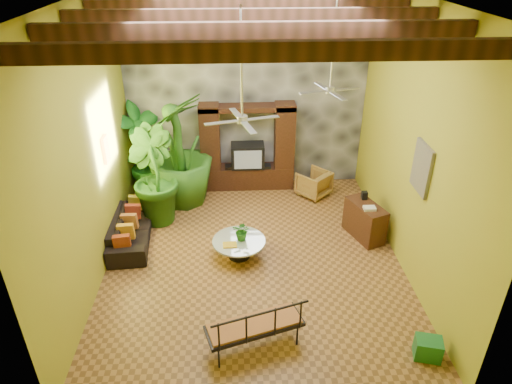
{
  "coord_description": "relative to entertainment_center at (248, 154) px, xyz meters",
  "views": [
    {
      "loc": [
        -0.36,
        -7.67,
        5.86
      ],
      "look_at": [
        0.06,
        0.2,
        1.46
      ],
      "focal_mm": 32.0,
      "sensor_mm": 36.0,
      "label": 1
    }
  ],
  "objects": [
    {
      "name": "wicker_armchair",
      "position": [
        1.68,
        -0.55,
        -0.63
      ],
      "size": [
        1.02,
        1.02,
        0.67
      ],
      "primitive_type": "imported",
      "rotation": [
        0.0,
        0.0,
        3.89
      ],
      "color": "olive",
      "rests_on": "ground"
    },
    {
      "name": "entertainment_center",
      "position": [
        0.0,
        0.0,
        0.0
      ],
      "size": [
        2.4,
        0.55,
        2.3
      ],
      "color": "black",
      "rests_on": "ground"
    },
    {
      "name": "ground",
      "position": [
        0.0,
        -3.14,
        -0.97
      ],
      "size": [
        7.0,
        7.0,
        0.0
      ],
      "primitive_type": "plane",
      "color": "brown",
      "rests_on": "ground"
    },
    {
      "name": "green_bin",
      "position": [
        2.63,
        -5.87,
        -0.79
      ],
      "size": [
        0.47,
        0.4,
        0.36
      ],
      "primitive_type": "cube",
      "rotation": [
        0.0,
        0.0,
        -0.25
      ],
      "color": "#1E722C",
      "rests_on": "ground"
    },
    {
      "name": "coffee_table",
      "position": [
        -0.3,
        -3.07,
        -0.71
      ],
      "size": [
        1.1,
        1.1,
        0.4
      ],
      "rotation": [
        0.0,
        0.0,
        0.15
      ],
      "color": "black",
      "rests_on": "ground"
    },
    {
      "name": "yellow_tray",
      "position": [
        -0.49,
        -3.24,
        -0.55
      ],
      "size": [
        0.29,
        0.22,
        0.03
      ],
      "primitive_type": "cube",
      "rotation": [
        0.0,
        0.0,
        0.06
      ],
      "color": "yellow",
      "rests_on": "coffee_table"
    },
    {
      "name": "left_wall",
      "position": [
        -3.0,
        -3.14,
        1.53
      ],
      "size": [
        0.02,
        7.0,
        5.0
      ],
      "primitive_type": "cube",
      "color": "#A89F26",
      "rests_on": "ground"
    },
    {
      "name": "stone_accent_wall",
      "position": [
        0.0,
        0.3,
        1.53
      ],
      "size": [
        5.98,
        0.1,
        4.98
      ],
      "primitive_type": "cube",
      "color": "#323439",
      "rests_on": "ground"
    },
    {
      "name": "wall_art_painting",
      "position": [
        2.96,
        -3.74,
        1.33
      ],
      "size": [
        0.06,
        0.7,
        0.9
      ],
      "primitive_type": "cube",
      "color": "#235683",
      "rests_on": "right_wall"
    },
    {
      "name": "tall_plant_b",
      "position": [
        -2.22,
        -1.51,
        0.17
      ],
      "size": [
        1.59,
        1.6,
        2.27
      ],
      "primitive_type": "imported",
      "rotation": [
        0.0,
        0.0,
        2.33
      ],
      "color": "#225817",
      "rests_on": "ground"
    },
    {
      "name": "sofa",
      "position": [
        -2.65,
        -2.37,
        -0.66
      ],
      "size": [
        0.95,
        2.12,
        0.6
      ],
      "primitive_type": "imported",
      "rotation": [
        0.0,
        0.0,
        1.64
      ],
      "color": "black",
      "rests_on": "ground"
    },
    {
      "name": "centerpiece_plant",
      "position": [
        -0.22,
        -3.04,
        -0.36
      ],
      "size": [
        0.46,
        0.43,
        0.41
      ],
      "primitive_type": "imported",
      "rotation": [
        0.0,
        0.0,
        -0.37
      ],
      "color": "#20631A",
      "rests_on": "coffee_table"
    },
    {
      "name": "ceiling",
      "position": [
        0.0,
        -3.14,
        4.03
      ],
      "size": [
        6.0,
        7.0,
        0.02
      ],
      "primitive_type": "cube",
      "color": "silver",
      "rests_on": "back_wall"
    },
    {
      "name": "tall_plant_c",
      "position": [
        -1.65,
        -0.66,
        0.41
      ],
      "size": [
        2.05,
        2.05,
        2.76
      ],
      "primitive_type": "imported",
      "rotation": [
        0.0,
        0.0,
        4.28
      ],
      "color": "#2E671B",
      "rests_on": "ground"
    },
    {
      "name": "right_wall",
      "position": [
        3.0,
        -3.14,
        1.53
      ],
      "size": [
        0.02,
        7.0,
        5.0
      ],
      "primitive_type": "cube",
      "color": "#A89F26",
      "rests_on": "ground"
    },
    {
      "name": "tall_plant_a",
      "position": [
        -2.65,
        -0.18,
        0.24
      ],
      "size": [
        1.52,
        1.5,
        2.42
      ],
      "primitive_type": "imported",
      "rotation": [
        0.0,
        0.0,
        0.76
      ],
      "color": "#19611A",
      "rests_on": "ground"
    },
    {
      "name": "side_console",
      "position": [
        2.49,
        -2.48,
        -0.56
      ],
      "size": [
        0.79,
        1.12,
        0.81
      ],
      "primitive_type": "cube",
      "rotation": [
        0.0,
        0.0,
        0.37
      ],
      "color": "#342210",
      "rests_on": "ground"
    },
    {
      "name": "ceiling_fan_front",
      "position": [
        -0.2,
        -3.54,
        2.44
      ],
      "size": [
        1.28,
        1.28,
        1.86
      ],
      "color": "#BDBCC2",
      "rests_on": "ceiling"
    },
    {
      "name": "back_wall",
      "position": [
        0.0,
        0.36,
        1.53
      ],
      "size": [
        6.0,
        0.02,
        5.0
      ],
      "primitive_type": "cube",
      "color": "#A89F26",
      "rests_on": "ground"
    },
    {
      "name": "ceiling_beams",
      "position": [
        0.0,
        -3.14,
        3.81
      ],
      "size": [
        5.95,
        5.36,
        0.22
      ],
      "color": "#391D12",
      "rests_on": "ceiling"
    },
    {
      "name": "wall_art_mask",
      "position": [
        -2.96,
        -2.14,
        1.13
      ],
      "size": [
        0.06,
        0.32,
        0.55
      ],
      "primitive_type": "cube",
      "color": "gold",
      "rests_on": "left_wall"
    },
    {
      "name": "iron_bench",
      "position": [
        -0.1,
        -5.59,
        -0.43
      ],
      "size": [
        1.64,
        1.01,
        0.57
      ],
      "rotation": [
        0.0,
        0.0,
        0.3
      ],
      "color": "black",
      "rests_on": "ground"
    },
    {
      "name": "ceiling_fan_back",
      "position": [
        1.6,
        -1.94,
        2.44
      ],
      "size": [
        1.28,
        1.28,
        1.86
      ],
      "color": "#BDBCC2",
      "rests_on": "ceiling"
    }
  ]
}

